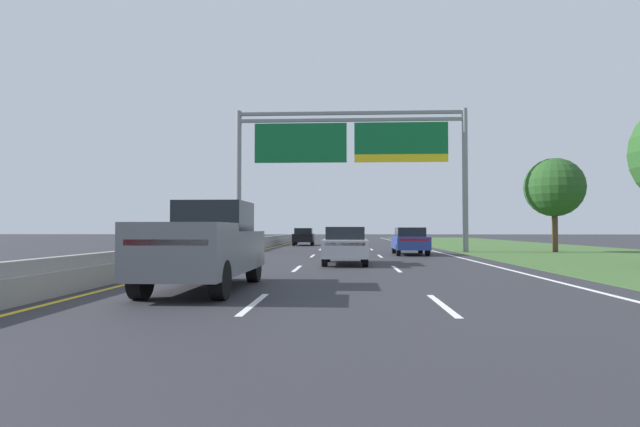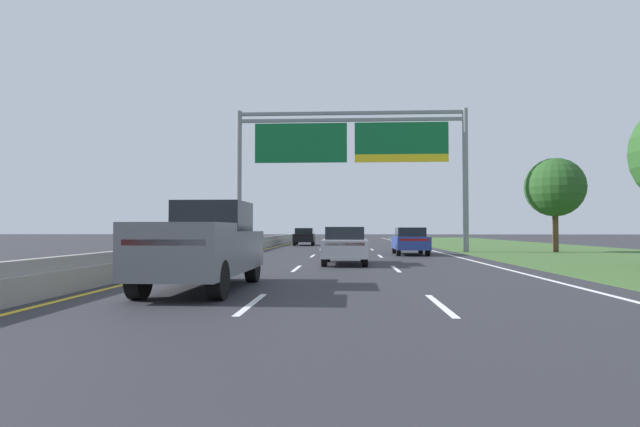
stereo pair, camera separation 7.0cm
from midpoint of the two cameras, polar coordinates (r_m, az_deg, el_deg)
ground_plane at (r=34.62m, az=2.86°, el=-4.20°), size 220.00×220.00×0.00m
lane_striping at (r=34.16m, az=2.86°, el=-4.22°), size 11.96×106.00×0.01m
grass_verge_right at (r=37.32m, az=24.86°, el=-3.84°), size 14.00×110.00×0.02m
median_barrier_concrete at (r=35.23m, az=-7.96°, el=-3.56°), size 0.60×110.00×0.85m
overhead_sign_gantry at (r=33.46m, az=3.36°, el=7.10°), size 15.06×0.42×9.27m
pickup_truck_grey at (r=12.94m, az=-12.75°, el=-3.50°), size 2.07×5.42×2.20m
car_black_left_lane_sedan at (r=46.64m, az=-1.88°, el=-2.56°), size 1.94×4.45×1.57m
car_blue_right_lane_sedan at (r=30.10m, az=9.92°, el=-2.98°), size 1.88×4.42×1.57m
car_silver_centre_lane_sedan at (r=21.66m, az=2.74°, el=-3.50°), size 1.85×4.41×1.57m
roadside_tree_mid at (r=35.99m, az=24.61°, el=2.65°), size 3.75×3.75×6.03m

